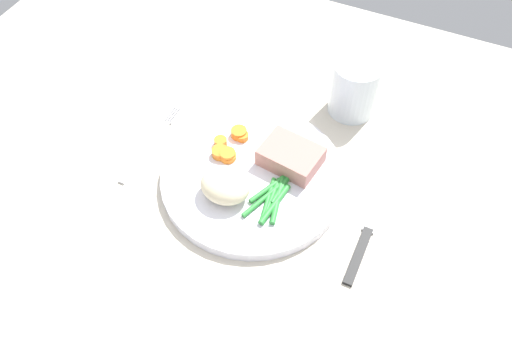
% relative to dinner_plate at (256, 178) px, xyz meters
% --- Properties ---
extents(dining_table, '(1.20, 0.90, 0.02)m').
position_rel_dinner_plate_xyz_m(dining_table, '(-0.00, 0.01, -0.02)').
color(dining_table, beige).
rests_on(dining_table, ground).
extents(dinner_plate, '(0.26, 0.26, 0.02)m').
position_rel_dinner_plate_xyz_m(dinner_plate, '(0.00, 0.00, 0.00)').
color(dinner_plate, white).
rests_on(dinner_plate, dining_table).
extents(meat_portion, '(0.09, 0.07, 0.03)m').
position_rel_dinner_plate_xyz_m(meat_portion, '(0.04, 0.04, 0.02)').
color(meat_portion, '#B2756B').
rests_on(meat_portion, dinner_plate).
extents(mashed_potatoes, '(0.07, 0.06, 0.04)m').
position_rel_dinner_plate_xyz_m(mashed_potatoes, '(-0.02, -0.05, 0.03)').
color(mashed_potatoes, beige).
rests_on(mashed_potatoes, dinner_plate).
extents(carrot_slices, '(0.04, 0.07, 0.01)m').
position_rel_dinner_plate_xyz_m(carrot_slices, '(-0.06, 0.03, 0.01)').
color(carrot_slices, orange).
rests_on(carrot_slices, dinner_plate).
extents(green_beans, '(0.05, 0.09, 0.01)m').
position_rel_dinner_plate_xyz_m(green_beans, '(0.04, -0.03, 0.01)').
color(green_beans, '#2D8C38').
rests_on(green_beans, dinner_plate).
extents(fork, '(0.01, 0.17, 0.00)m').
position_rel_dinner_plate_xyz_m(fork, '(-0.17, -0.00, -0.01)').
color(fork, silver).
rests_on(fork, dining_table).
extents(knife, '(0.02, 0.20, 0.01)m').
position_rel_dinner_plate_xyz_m(knife, '(0.17, -0.00, -0.01)').
color(knife, black).
rests_on(knife, dining_table).
extents(water_glass, '(0.07, 0.07, 0.09)m').
position_rel_dinner_plate_xyz_m(water_glass, '(0.08, 0.20, 0.03)').
color(water_glass, silver).
rests_on(water_glass, dining_table).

